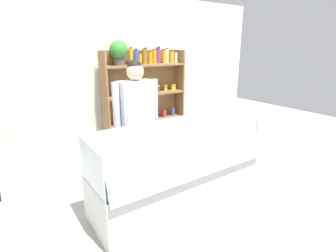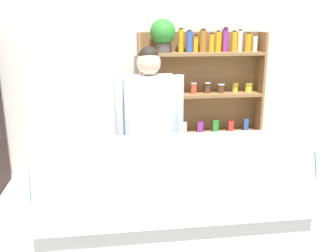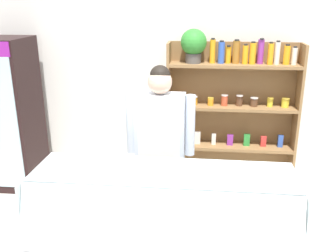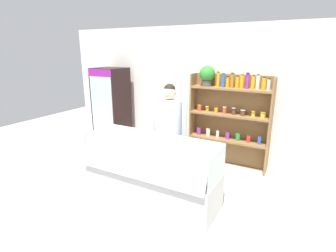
% 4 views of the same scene
% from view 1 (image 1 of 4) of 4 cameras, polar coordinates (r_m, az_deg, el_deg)
% --- Properties ---
extents(ground_plane, '(12.00, 12.00, 0.00)m').
position_cam_1_polar(ground_plane, '(3.34, 0.77, -16.70)').
color(ground_plane, '#B7B2A3').
extents(back_wall, '(6.80, 0.10, 2.70)m').
position_cam_1_polar(back_wall, '(4.66, -14.38, 10.34)').
color(back_wall, white).
rests_on(back_wall, ground).
extents(shelving_unit, '(1.54, 0.30, 1.94)m').
position_cam_1_polar(shelving_unit, '(4.68, -5.91, 8.07)').
color(shelving_unit, olive).
rests_on(shelving_unit, ground).
extents(deli_display_case, '(2.03, 0.75, 1.01)m').
position_cam_1_polar(deli_display_case, '(3.18, 2.04, -11.94)').
color(deli_display_case, silver).
rests_on(deli_display_case, ground).
extents(shop_clerk, '(0.65, 0.25, 1.69)m').
position_cam_1_polar(shop_clerk, '(3.47, -6.82, 2.86)').
color(shop_clerk, '#2D2D38').
rests_on(shop_clerk, ground).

